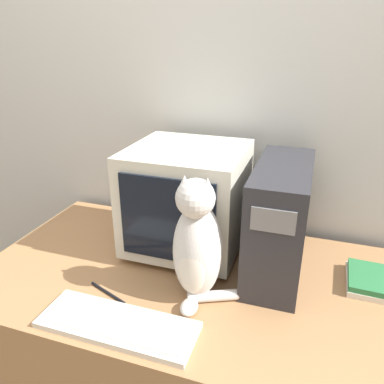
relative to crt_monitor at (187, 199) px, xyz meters
name	(u,v)px	position (x,y,z in m)	size (l,w,h in m)	color
wall_back	(227,100)	(0.06, 0.30, 0.31)	(7.00, 0.05, 2.50)	silver
desk	(189,354)	(0.06, -0.17, -0.57)	(1.45, 0.80, 0.73)	#9E7047
crt_monitor	(187,199)	(0.00, 0.00, 0.00)	(0.40, 0.40, 0.40)	beige
computer_tower	(279,220)	(0.34, -0.03, -0.01)	(0.17, 0.45, 0.38)	#28282D
keyboard	(118,324)	(-0.04, -0.47, -0.20)	(0.45, 0.16, 0.02)	silver
cat	(197,246)	(0.13, -0.26, -0.03)	(0.24, 0.21, 0.41)	silver
book_stack	(368,280)	(0.64, -0.04, -0.19)	(0.14, 0.19, 0.04)	beige
pen	(108,293)	(-0.15, -0.35, -0.20)	(0.15, 0.06, 0.01)	black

